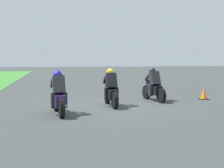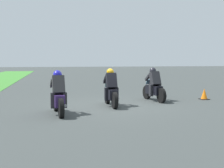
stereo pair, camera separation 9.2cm
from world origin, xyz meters
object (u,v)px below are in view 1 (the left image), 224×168
(rider_lane_a, at_px, (154,87))
(rider_lane_c, at_px, (59,96))
(traffic_cone, at_px, (204,94))
(rider_lane_b, at_px, (111,91))

(rider_lane_a, height_order, rider_lane_c, same)
(rider_lane_a, distance_m, traffic_cone, 2.50)
(rider_lane_b, bearing_deg, rider_lane_c, 123.07)
(rider_lane_c, bearing_deg, rider_lane_b, -61.31)
(rider_lane_b, relative_size, rider_lane_c, 1.00)
(rider_lane_c, height_order, traffic_cone, rider_lane_c)
(rider_lane_c, bearing_deg, rider_lane_a, -64.97)
(rider_lane_a, distance_m, rider_lane_b, 2.46)
(rider_lane_a, bearing_deg, traffic_cone, -98.35)
(rider_lane_c, xyz_separation_m, traffic_cone, (2.65, -6.75, -0.39))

